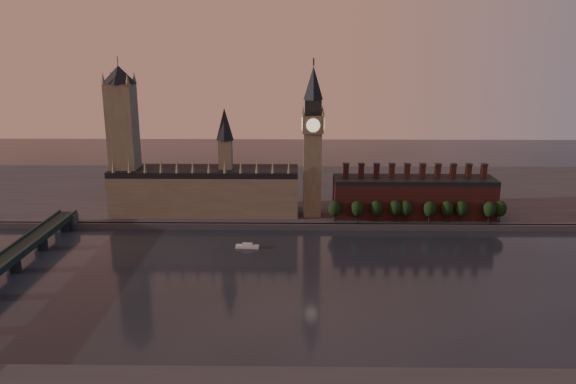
% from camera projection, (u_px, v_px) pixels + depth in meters
% --- Properties ---
extents(ground, '(900.00, 900.00, 0.00)m').
position_uv_depth(ground, '(298.00, 286.00, 287.20)').
color(ground, black).
rests_on(ground, ground).
extents(north_bank, '(900.00, 182.00, 4.00)m').
position_uv_depth(north_bank, '(297.00, 192.00, 458.67)').
color(north_bank, '#454549').
rests_on(north_bank, ground).
extents(palace_of_westminster, '(130.00, 30.30, 74.00)m').
position_uv_depth(palace_of_westminster, '(206.00, 188.00, 393.51)').
color(palace_of_westminster, '#80755B').
rests_on(palace_of_westminster, north_bank).
extents(victoria_tower, '(24.00, 24.00, 108.00)m').
position_uv_depth(victoria_tower, '(123.00, 135.00, 384.69)').
color(victoria_tower, '#80755B').
rests_on(victoria_tower, north_bank).
extents(big_ben, '(15.00, 15.00, 107.00)m').
position_uv_depth(big_ben, '(313.00, 140.00, 378.63)').
color(big_ben, '#80755B').
rests_on(big_ben, north_bank).
extents(chimney_block, '(110.00, 25.00, 37.00)m').
position_uv_depth(chimney_block, '(413.00, 196.00, 387.74)').
color(chimney_block, maroon).
rests_on(chimney_block, north_bank).
extents(embankment_tree_0, '(8.60, 8.60, 14.88)m').
position_uv_depth(embankment_tree_0, '(335.00, 209.00, 374.39)').
color(embankment_tree_0, black).
rests_on(embankment_tree_0, north_bank).
extents(embankment_tree_1, '(8.60, 8.60, 14.88)m').
position_uv_depth(embankment_tree_1, '(357.00, 209.00, 373.70)').
color(embankment_tree_1, black).
rests_on(embankment_tree_1, north_bank).
extents(embankment_tree_2, '(8.60, 8.60, 14.88)m').
position_uv_depth(embankment_tree_2, '(376.00, 208.00, 374.71)').
color(embankment_tree_2, black).
rests_on(embankment_tree_2, north_bank).
extents(embankment_tree_3, '(8.60, 8.60, 14.88)m').
position_uv_depth(embankment_tree_3, '(395.00, 208.00, 375.02)').
color(embankment_tree_3, black).
rests_on(embankment_tree_3, north_bank).
extents(embankment_tree_4, '(8.60, 8.60, 14.88)m').
position_uv_depth(embankment_tree_4, '(406.00, 208.00, 374.84)').
color(embankment_tree_4, black).
rests_on(embankment_tree_4, north_bank).
extents(embankment_tree_5, '(8.60, 8.60, 14.88)m').
position_uv_depth(embankment_tree_5, '(430.00, 209.00, 373.15)').
color(embankment_tree_5, black).
rests_on(embankment_tree_5, north_bank).
extents(embankment_tree_6, '(8.60, 8.60, 14.88)m').
position_uv_depth(embankment_tree_6, '(447.00, 209.00, 374.02)').
color(embankment_tree_6, black).
rests_on(embankment_tree_6, north_bank).
extents(embankment_tree_7, '(8.60, 8.60, 14.88)m').
position_uv_depth(embankment_tree_7, '(461.00, 209.00, 373.85)').
color(embankment_tree_7, black).
rests_on(embankment_tree_7, north_bank).
extents(embankment_tree_8, '(8.60, 8.60, 14.88)m').
position_uv_depth(embankment_tree_8, '(489.00, 209.00, 372.45)').
color(embankment_tree_8, black).
rests_on(embankment_tree_8, north_bank).
extents(embankment_tree_9, '(8.60, 8.60, 14.88)m').
position_uv_depth(embankment_tree_9, '(500.00, 209.00, 373.81)').
color(embankment_tree_9, black).
rests_on(embankment_tree_9, north_bank).
extents(river_boat, '(14.41, 5.07, 2.83)m').
position_uv_depth(river_boat, '(247.00, 246.00, 340.67)').
color(river_boat, silver).
rests_on(river_boat, ground).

